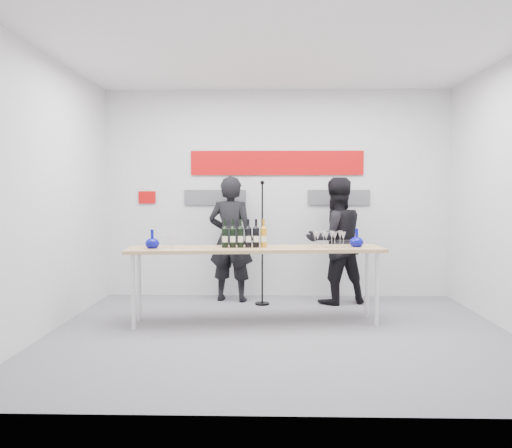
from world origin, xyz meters
name	(u,v)px	position (x,y,z in m)	size (l,w,h in m)	color
ground	(280,334)	(0.00, 0.00, 0.00)	(5.00, 5.00, 0.00)	slate
back_wall	(277,194)	(0.00, 2.00, 1.50)	(5.00, 0.04, 3.00)	silver
signage	(273,173)	(-0.06, 1.97, 1.81)	(3.38, 0.02, 0.79)	#C00809
tasting_table	(256,253)	(-0.27, 0.44, 0.82)	(2.98, 0.85, 0.88)	#DCB876
wine_bottles	(244,233)	(-0.40, 0.45, 1.05)	(0.53, 0.12, 0.33)	black
decanter_left	(152,239)	(-1.45, 0.35, 0.99)	(0.16, 0.16, 0.21)	#070A8C
decanter_right	(357,238)	(0.91, 0.56, 0.99)	(0.16, 0.16, 0.21)	#070A8C
glasses_left	(172,240)	(-1.23, 0.34, 0.98)	(0.28, 0.23, 0.18)	silver
glasses_right	(329,239)	(0.58, 0.52, 0.98)	(0.38, 0.25, 0.18)	silver
presenter_left	(231,239)	(-0.65, 1.63, 0.87)	(0.64, 0.42, 1.75)	black
presenter_right	(336,241)	(0.80, 1.52, 0.86)	(0.84, 0.65, 1.73)	black
mic_stand	(262,267)	(-0.21, 1.40, 0.51)	(0.20, 0.20, 1.68)	black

